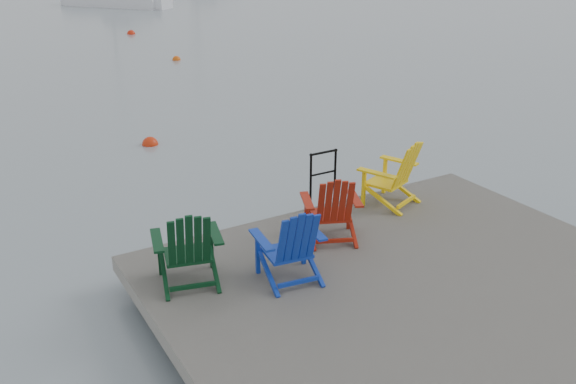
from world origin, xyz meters
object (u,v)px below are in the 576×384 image
buoy_a (150,145)px  buoy_d (147,4)px  chair_green (188,246)px  sailboat_near (116,1)px  buoy_b (176,60)px  chair_blue (291,244)px  handrail (323,174)px  chair_red (332,207)px  chair_yellow (395,173)px  buoy_c (131,34)px

buoy_a → buoy_d: 32.14m
chair_green → sailboat_near: size_ratio=0.10×
buoy_b → buoy_d: 21.85m
chair_blue → buoy_d: (10.72, 37.95, -0.99)m
handrail → chair_red: bearing=-117.0°
handrail → chair_yellow: bearing=-25.6°
handrail → chair_blue: 2.24m
chair_green → buoy_d: bearing=86.9°
chair_yellow → buoy_a: 6.60m
handrail → buoy_c: 23.14m
chair_red → buoy_d: 38.57m
chair_yellow → chair_green: bearing=167.7°
sailboat_near → buoy_c: (-2.96, -13.00, -0.36)m
buoy_b → handrail: bearing=-102.5°
handrail → buoy_d: size_ratio=2.21×
chair_green → chair_red: (2.11, 0.10, -0.02)m
chair_yellow → buoy_b: chair_yellow is taller
chair_blue → buoy_c: size_ratio=2.50×
handrail → chair_yellow: (0.99, -0.48, -0.02)m
chair_red → buoy_a: chair_red is taller
chair_green → buoy_a: bearing=90.0°
chair_green → buoy_d: size_ratio=2.47×
chair_green → buoy_b: size_ratio=3.16×
chair_green → buoy_c: (6.53, 23.89, -1.01)m
chair_blue → buoy_a: bearing=92.3°
buoy_d → chair_red: bearing=-104.6°
buoy_a → buoy_c: 17.66m
chair_red → chair_blue: bearing=-124.9°
chair_red → chair_yellow: bearing=42.3°
chair_blue → buoy_b: (4.90, 16.89, -0.99)m
buoy_a → buoy_d: bearing=71.8°
chair_yellow → sailboat_near: 36.74m
buoy_b → buoy_c: (0.54, 7.54, 0.00)m
chair_green → sailboat_near: sailboat_near is taller
handrail → buoy_a: 5.93m
handrail → chair_blue: chair_blue is taller
handrail → chair_green: size_ratio=0.89×
chair_red → buoy_b: 16.73m
chair_green → chair_yellow: chair_yellow is taller
handrail → buoy_a: handrail is taller
chair_blue → buoy_b: chair_blue is taller
chair_green → chair_red: size_ratio=1.04×
chair_blue → chair_green: bearing=161.3°
handrail → buoy_a: bearing=98.4°
chair_green → handrail: bearing=37.3°
chair_blue → buoy_a: chair_blue is taller
sailboat_near → buoy_a: (-7.71, -30.01, -0.36)m
chair_green → buoy_d: 39.25m
chair_yellow → buoy_a: (-1.84, 6.25, -1.02)m
sailboat_near → chair_yellow: bearing=-135.9°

